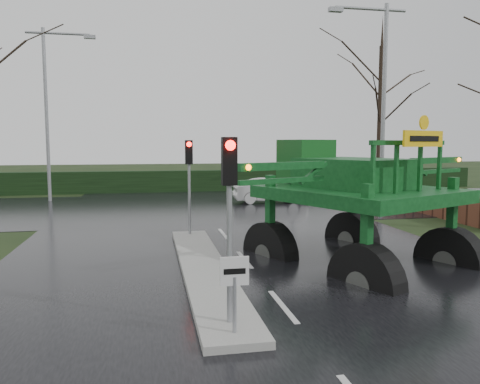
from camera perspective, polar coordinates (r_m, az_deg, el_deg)
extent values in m
plane|color=black|center=(10.12, 5.22, -13.79)|extent=(140.00, 140.00, 0.00)
cube|color=black|center=(19.63, -2.97, -4.06)|extent=(14.00, 80.00, 0.02)
cube|color=black|center=(25.51, -4.86, -1.74)|extent=(80.00, 12.00, 0.02)
cube|color=gray|center=(12.67, -4.38, -9.30)|extent=(1.20, 10.00, 0.16)
cube|color=black|center=(33.36, -6.35, 1.34)|extent=(44.00, 0.90, 1.50)
cube|color=#592D1E|center=(28.53, 16.59, 0.05)|extent=(0.40, 20.00, 1.20)
cylinder|color=gray|center=(8.24, -0.68, -13.64)|extent=(0.07, 0.07, 1.00)
cube|color=silver|center=(8.06, -0.68, -9.62)|extent=(0.50, 0.04, 0.50)
cube|color=black|center=(8.04, -0.66, -9.66)|extent=(0.38, 0.01, 0.10)
cylinder|color=gray|center=(8.42, -1.30, -5.44)|extent=(0.10, 0.10, 3.50)
cube|color=black|center=(8.26, -1.32, 3.77)|extent=(0.26, 0.22, 0.85)
sphere|color=#FF0C07|center=(8.13, -1.17, 5.71)|extent=(0.18, 0.18, 0.18)
cylinder|color=gray|center=(16.78, -6.20, 0.23)|extent=(0.10, 0.10, 3.50)
cube|color=black|center=(16.70, -6.25, 4.84)|extent=(0.26, 0.22, 0.85)
sphere|color=#FF0C07|center=(16.57, -6.23, 5.80)|extent=(0.18, 0.18, 0.18)
cylinder|color=gray|center=(30.60, 6.49, 2.80)|extent=(0.10, 0.10, 3.50)
cube|color=black|center=(30.56, 6.52, 5.33)|extent=(0.26, 0.22, 0.85)
sphere|color=#FF0C07|center=(30.68, 6.46, 5.85)|extent=(0.18, 0.18, 0.18)
cylinder|color=gray|center=(23.97, 17.09, 9.49)|extent=(0.20, 0.20, 10.00)
cylinder|color=gray|center=(24.38, 15.67, 20.68)|extent=(3.52, 0.14, 0.14)
cube|color=gray|center=(23.65, 11.58, 20.95)|extent=(0.65, 0.30, 0.20)
cylinder|color=gray|center=(29.76, -22.51, 8.56)|extent=(0.20, 0.20, 10.00)
cylinder|color=gray|center=(30.23, -21.33, 17.56)|extent=(3.52, 0.14, 0.14)
cube|color=gray|center=(29.96, -17.85, 17.55)|extent=(0.65, 0.30, 0.20)
cylinder|color=black|center=(34.02, 16.66, 8.38)|extent=(0.32, 0.32, 10.00)
cone|color=black|center=(34.77, 16.96, 17.97)|extent=(0.24, 0.24, 2.50)
cylinder|color=black|center=(11.76, 2.35, -5.78)|extent=(1.36, 2.10, 2.05)
cylinder|color=#595B56|center=(11.76, 2.35, -5.78)|extent=(0.85, 0.90, 0.72)
cube|color=#0B3E15|center=(11.57, 2.38, 0.44)|extent=(0.30, 0.30, 2.35)
cylinder|color=black|center=(14.27, 14.17, -3.87)|extent=(1.36, 2.10, 2.05)
cylinder|color=#595B56|center=(14.27, 14.17, -3.87)|extent=(0.85, 0.90, 0.72)
cube|color=#0B3E15|center=(14.12, 14.31, 1.26)|extent=(0.30, 0.30, 2.35)
cylinder|color=black|center=(9.20, 16.71, -9.36)|extent=(1.36, 2.10, 2.05)
cylinder|color=#595B56|center=(9.20, 16.71, -9.36)|extent=(0.85, 0.90, 0.72)
cube|color=#0B3E15|center=(8.96, 16.95, -1.43)|extent=(0.30, 0.30, 2.35)
cube|color=#0B3E15|center=(11.49, 15.42, 3.52)|extent=(5.94, 6.25, 0.36)
cube|color=#0B3E15|center=(11.61, 14.72, 6.34)|extent=(3.32, 3.73, 0.92)
cube|color=#124D19|center=(13.03, 7.78, 7.99)|extent=(1.91, 1.75, 1.33)
cube|color=#0B3E15|center=(10.57, 22.67, 11.14)|extent=(2.85, 1.38, 0.12)
cube|color=#0B3E15|center=(8.87, 4.01, 9.01)|extent=(2.50, 1.26, 0.18)
sphere|color=orange|center=(8.12, -1.77, 9.31)|extent=(0.14, 0.14, 0.14)
cube|color=#0B3E15|center=(13.97, 25.48, 7.33)|extent=(2.50, 1.26, 0.18)
cube|color=yellow|center=(10.37, 24.65, 11.74)|extent=(1.52, 0.73, 0.41)
cube|color=black|center=(10.37, 24.65, 11.74)|extent=(1.12, 0.52, 0.14)
cylinder|color=yellow|center=(10.42, 24.75, 13.98)|extent=(0.35, 0.19, 0.37)
imported|color=silver|center=(26.99, 3.66, -1.32)|extent=(4.28, 1.66, 1.39)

